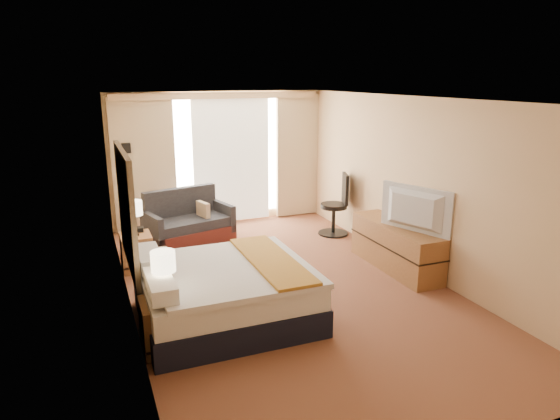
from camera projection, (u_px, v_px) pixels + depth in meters
name	position (u px, v px, depth m)	size (l,w,h in m)	color
floor	(285.00, 286.00, 7.07)	(4.20, 7.00, 0.02)	#5A1E19
ceiling	(286.00, 98.00, 6.40)	(4.20, 7.00, 0.02)	silver
wall_back	(218.00, 158.00, 9.87)	(4.20, 0.02, 2.60)	#DCB186
wall_front	(471.00, 302.00, 3.60)	(4.20, 0.02, 2.60)	#DCB186
wall_left	(124.00, 212.00, 5.98)	(0.02, 7.00, 2.60)	#DCB186
wall_right	(415.00, 185.00, 7.49)	(0.02, 7.00, 2.60)	#DCB186
headboard	(126.00, 209.00, 6.18)	(0.06, 1.85, 1.50)	black
nightstand_left	(163.00, 325.00, 5.39)	(0.45, 0.52, 0.55)	#935F35
nightstand_right	(137.00, 252.00, 7.63)	(0.45, 0.52, 0.55)	#935F35
media_dresser	(396.00, 247.00, 7.64)	(0.50, 1.80, 0.70)	#935F35
window	(231.00, 157.00, 9.93)	(2.30, 0.02, 2.30)	white
curtains	(220.00, 154.00, 9.74)	(4.12, 0.19, 2.56)	beige
bed	(225.00, 292.00, 6.02)	(1.99, 1.82, 0.97)	black
loveseat	(188.00, 225.00, 8.92)	(1.65, 1.16, 0.93)	#4E1B16
floor_lamp	(128.00, 171.00, 9.09)	(0.22, 0.22, 1.71)	black
desk_chair	(337.00, 208.00, 9.26)	(0.57, 0.57, 1.15)	black
lamp_left	(163.00, 262.00, 5.27)	(0.26, 0.26, 0.55)	black
lamp_right	(134.00, 209.00, 7.43)	(0.26, 0.26, 0.54)	black
tissue_box	(163.00, 304.00, 5.14)	(0.12, 0.12, 0.11)	#8CB0D8
telephone	(138.00, 229.00, 7.71)	(0.18, 0.14, 0.07)	black
television	(411.00, 210.00, 7.10)	(1.15, 0.15, 0.66)	black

